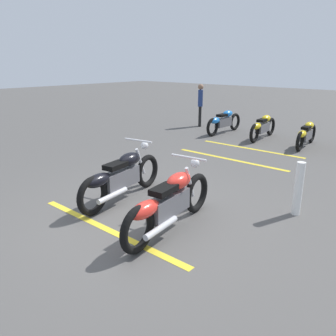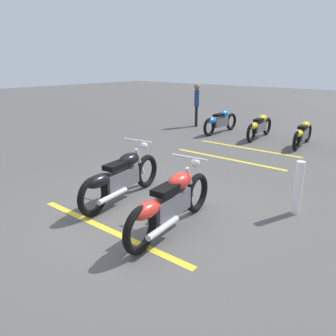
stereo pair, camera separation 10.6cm
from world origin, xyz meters
name	(u,v)px [view 1 (the left image)]	position (x,y,z in m)	size (l,w,h in m)	color
ground_plane	(137,216)	(0.00, 0.00, 0.00)	(60.00, 60.00, 0.00)	#514F4C
motorcycle_bright_foreground	(169,202)	(-0.03, -0.72, 0.46)	(2.23, 0.65, 1.04)	black
motorcycle_dark_foreground	(121,176)	(0.29, 0.70, 0.46)	(2.22, 0.70, 1.04)	black
motorcycle_row_left	(306,134)	(6.60, -0.37, 0.40)	(1.93, 0.33, 0.73)	black
motorcycle_row_center	(263,127)	(6.77, 1.10, 0.42)	(2.03, 0.33, 0.77)	black
motorcycle_row_right	(223,121)	(6.74, 2.58, 0.43)	(2.10, 0.27, 0.79)	black
bystander_near_row	(200,103)	(7.33, 4.03, 0.91)	(0.29, 0.28, 1.63)	black
bollard_post	(298,189)	(1.81, -1.94, 0.45)	(0.14, 0.14, 0.91)	white
parking_stripe_near	(107,229)	(-0.61, 0.01, 0.00)	(3.20, 0.12, 0.01)	yellow
parking_stripe_mid	(230,159)	(3.98, 0.62, 0.00)	(3.20, 0.12, 0.01)	yellow
parking_stripe_far	(251,149)	(5.35, 0.75, 0.00)	(3.20, 0.12, 0.01)	yellow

